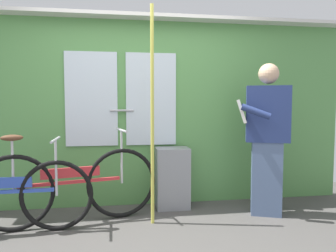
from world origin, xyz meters
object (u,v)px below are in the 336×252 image
(trash_bin_by_wall, at_px, (172,178))
(handrail_pole, at_px, (152,116))
(bicycle_leaning_behind, at_px, (70,186))
(passenger_reading_newspaper, at_px, (266,136))
(bicycle_near_door, at_px, (1,196))

(trash_bin_by_wall, bearing_deg, handrail_pole, -121.94)
(trash_bin_by_wall, bearing_deg, bicycle_leaning_behind, -162.15)
(passenger_reading_newspaper, distance_m, handrail_pole, 1.28)
(trash_bin_by_wall, xyz_separation_m, handrail_pole, (-0.28, -0.45, 0.75))
(passenger_reading_newspaper, bearing_deg, bicycle_near_door, 23.13)
(bicycle_leaning_behind, height_order, handrail_pole, handrail_pole)
(trash_bin_by_wall, height_order, handrail_pole, handrail_pole)
(bicycle_near_door, bearing_deg, passenger_reading_newspaper, 1.30)
(passenger_reading_newspaper, xyz_separation_m, trash_bin_by_wall, (-0.98, 0.39, -0.52))
(bicycle_near_door, height_order, passenger_reading_newspaper, passenger_reading_newspaper)
(bicycle_leaning_behind, distance_m, passenger_reading_newspaper, 2.15)
(trash_bin_by_wall, distance_m, handrail_pole, 0.92)
(handrail_pole, bearing_deg, trash_bin_by_wall, 58.06)
(passenger_reading_newspaper, relative_size, handrail_pole, 0.75)
(bicycle_leaning_behind, bearing_deg, trash_bin_by_wall, 4.70)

